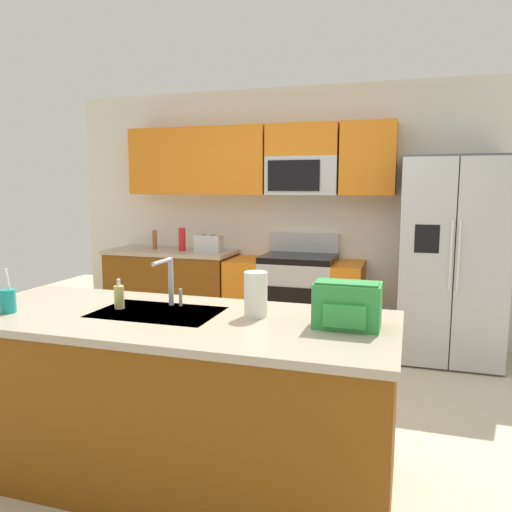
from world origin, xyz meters
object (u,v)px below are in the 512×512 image
object	(u,v)px
drink_cup_teal	(8,301)
soap_dispenser	(119,297)
range_oven	(295,299)
bottle_red	(182,239)
sink_faucet	(169,278)
backpack	(347,304)
toaster	(209,244)
pepper_mill	(155,240)
paper_towel_roll	(256,294)
refrigerator	(451,260)

from	to	relation	value
drink_cup_teal	soap_dispenser	xyz separation A→B (m)	(0.53, 0.26, 0.00)
range_oven	bottle_red	world-z (taller)	bottle_red
range_oven	sink_faucet	size ratio (longest dim) A/B	4.82
backpack	bottle_red	bearing A→B (deg)	130.33
soap_dispenser	backpack	distance (m)	1.28
toaster	pepper_mill	distance (m)	0.66
soap_dispenser	paper_towel_roll	distance (m)	0.79
paper_towel_roll	backpack	size ratio (longest dim) A/B	0.75
pepper_mill	refrigerator	bearing A→B (deg)	-1.31
soap_dispenser	range_oven	bearing A→B (deg)	79.30
pepper_mill	sink_faucet	bearing A→B (deg)	-59.49
soap_dispenser	drink_cup_teal	bearing A→B (deg)	-153.86
range_oven	refrigerator	distance (m)	1.54
bottle_red	backpack	bearing A→B (deg)	-49.67
drink_cup_teal	paper_towel_roll	size ratio (longest dim) A/B	1.03
refrigerator	pepper_mill	distance (m)	3.04
bottle_red	backpack	world-z (taller)	bottle_red
sink_faucet	backpack	size ratio (longest dim) A/B	0.88
pepper_mill	sink_faucet	world-z (taller)	sink_faucet
drink_cup_teal	backpack	xyz separation A→B (m)	(1.80, 0.26, 0.05)
soap_dispenser	paper_towel_roll	bearing A→B (deg)	4.71
refrigerator	bottle_red	bearing A→B (deg)	179.43
drink_cup_teal	backpack	world-z (taller)	drink_cup_teal
range_oven	drink_cup_teal	xyz separation A→B (m)	(-0.99, -2.71, 0.52)
paper_towel_roll	range_oven	bearing A→B (deg)	97.74
toaster	range_oven	bearing A→B (deg)	3.27
refrigerator	soap_dispenser	size ratio (longest dim) A/B	10.88
range_oven	refrigerator	size ratio (longest dim) A/B	0.74
range_oven	pepper_mill	distance (m)	1.67
drink_cup_teal	soap_dispenser	distance (m)	0.59
pepper_mill	sink_faucet	xyz separation A→B (m)	(1.36, -2.31, 0.06)
sink_faucet	drink_cup_teal	world-z (taller)	sink_faucet
bottle_red	sink_faucet	world-z (taller)	sink_faucet
bottle_red	soap_dispenser	distance (m)	2.52
bottle_red	soap_dispenser	world-z (taller)	bottle_red
bottle_red	drink_cup_teal	world-z (taller)	same
toaster	soap_dispenser	xyz separation A→B (m)	(0.46, -2.40, -0.02)
pepper_mill	paper_towel_roll	size ratio (longest dim) A/B	0.87
pepper_mill	sink_faucet	distance (m)	2.69
paper_towel_roll	backpack	distance (m)	0.49
range_oven	toaster	distance (m)	1.07
range_oven	soap_dispenser	distance (m)	2.55
range_oven	sink_faucet	bearing A→B (deg)	-95.30
pepper_mill	drink_cup_teal	xyz separation A→B (m)	(0.58, -2.71, -0.04)
bottle_red	refrigerator	bearing A→B (deg)	-0.57
toaster	sink_faucet	size ratio (longest dim) A/B	0.99
bottle_red	paper_towel_roll	size ratio (longest dim) A/B	1.03
range_oven	paper_towel_roll	xyz separation A→B (m)	(0.32, -2.39, 0.58)
drink_cup_teal	paper_towel_roll	distance (m)	1.36
sink_faucet	drink_cup_teal	distance (m)	0.88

